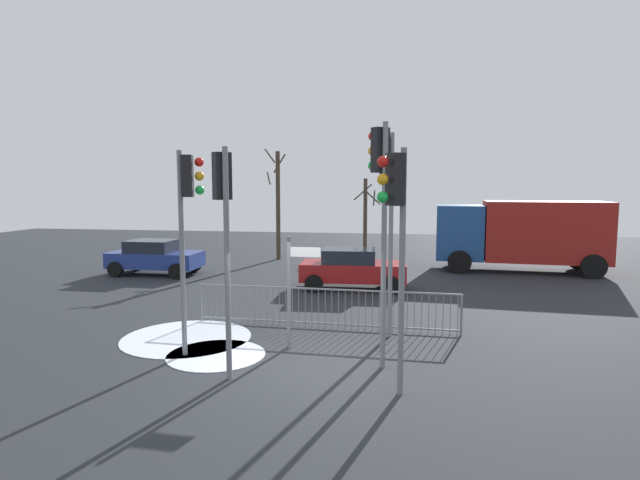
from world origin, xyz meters
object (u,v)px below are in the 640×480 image
Objects in this scene: traffic_light_mid_right at (386,189)px; direction_sign_post at (292,285)px; traffic_light_rear_right at (381,190)px; traffic_light_rear_left at (187,207)px; bare_tree_centre at (366,212)px; bare_tree_left at (278,203)px; delivery_truck at (521,232)px; car_red_trailing at (352,268)px; traffic_light_mid_left at (223,210)px; traffic_light_foreground_right at (396,216)px; car_blue_far at (155,257)px.

traffic_light_mid_right reaches higher than direction_sign_post.
traffic_light_rear_right is 4.17m from traffic_light_rear_left.
traffic_light_rear_right is 2.14m from traffic_light_mid_right.
bare_tree_centre is at bearing 157.97° from traffic_light_rear_left.
bare_tree_left is 6.65m from bare_tree_centre.
traffic_light_rear_right is at bearing 70.71° from delivery_truck.
car_red_trailing is 0.69× the size of bare_tree_left.
bare_tree_centre is (-1.67, 19.90, -1.46)m from traffic_light_rear_right.
bare_tree_left is 1.34× the size of bare_tree_centre.
traffic_light_rear_left is 1.01× the size of traffic_light_mid_left.
traffic_light_rear_left is 14.83m from bare_tree_left.
traffic_light_mid_right is at bearing 33.86° from direction_sign_post.
traffic_light_foreground_right is 3.30m from traffic_light_mid_left.
bare_tree_centre is (-2.00, 21.40, -1.03)m from traffic_light_foreground_right.
car_red_trailing is at bearing -56.73° from bare_tree_left.
car_red_trailing is 8.57m from delivery_truck.
traffic_light_mid_right is at bearing 102.12° from traffic_light_rear_left.
bare_tree_centre is at bearing -39.59° from delivery_truck.
traffic_light_mid_left is (-3.28, 0.39, 0.05)m from traffic_light_foreground_right.
traffic_light_rear_right is 3.17m from traffic_light_mid_left.
car_red_trailing is (-1.65, 9.40, -2.48)m from traffic_light_foreground_right.
traffic_light_rear_left is 11.40m from car_blue_far.
delivery_truck is at bearing 26.95° from traffic_light_rear_right.
car_blue_far is (-5.75, 9.51, -2.55)m from traffic_light_rear_left.
car_red_trailing is at bearing 60.25° from traffic_light_rear_right.
traffic_light_foreground_right is at bearing -49.61° from traffic_light_mid_left.
bare_tree_centre is at bearing 91.21° from direction_sign_post.
bare_tree_centre is at bearing -27.32° from traffic_light_foreground_right.
bare_tree_centre is (1.28, 21.01, -1.08)m from traffic_light_mid_left.
delivery_truck is at bearing -9.58° from bare_tree_left.
direction_sign_post is 0.36× the size of delivery_truck.
direction_sign_post is (-2.37, 2.36, -1.77)m from traffic_light_foreground_right.
car_red_trailing is (1.63, 9.00, -2.53)m from traffic_light_mid_left.
direction_sign_post is at bearing 12.46° from traffic_light_foreground_right.
traffic_light_foreground_right is 0.61× the size of delivery_truck.
car_red_trailing is 0.54× the size of delivery_truck.
traffic_light_mid_left is 1.72× the size of direction_sign_post.
delivery_truck is (5.61, 10.65, -1.95)m from traffic_light_mid_right.
traffic_light_foreground_right is 17.35m from bare_tree_left.
bare_tree_left is (-6.13, 16.23, -0.36)m from traffic_light_foreground_right.
car_blue_far is at bearing 80.50° from traffic_light_mid_left.
traffic_light_rear_left is 1.73× the size of direction_sign_post.
traffic_light_foreground_right reaches higher than bare_tree_centre.
traffic_light_foreground_right is 3.79m from direction_sign_post.
bare_tree_centre reaches higher than delivery_truck.
traffic_light_rear_left is at bearing -83.64° from bare_tree_left.
traffic_light_rear_right is 14.04m from car_blue_far.
traffic_light_mid_left is 16.42m from delivery_truck.
traffic_light_rear_right is at bearing -82.84° from car_red_trailing.
delivery_truck is 11.67m from bare_tree_left.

